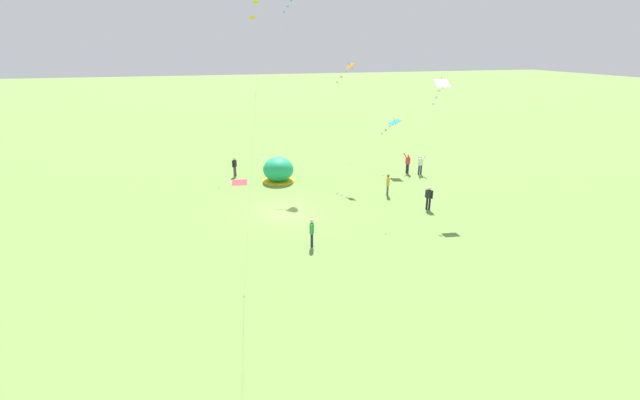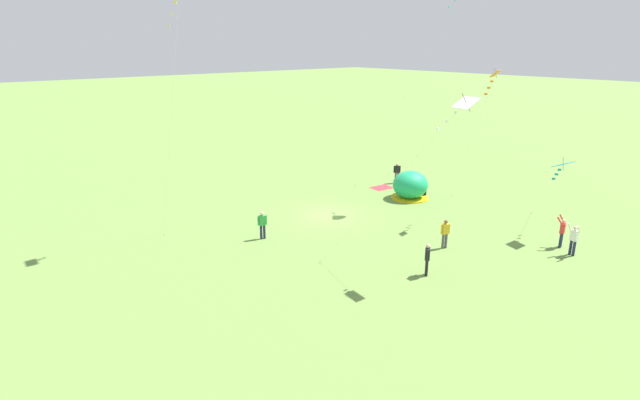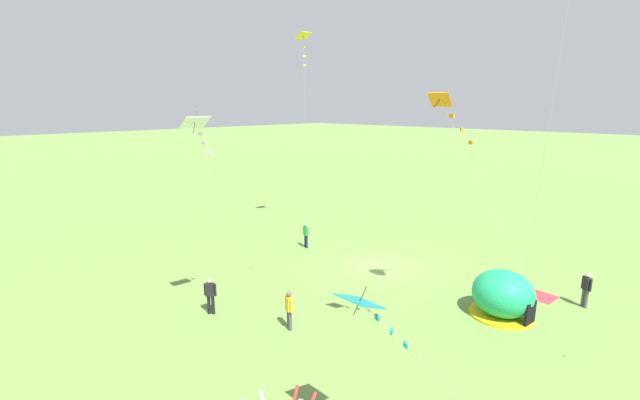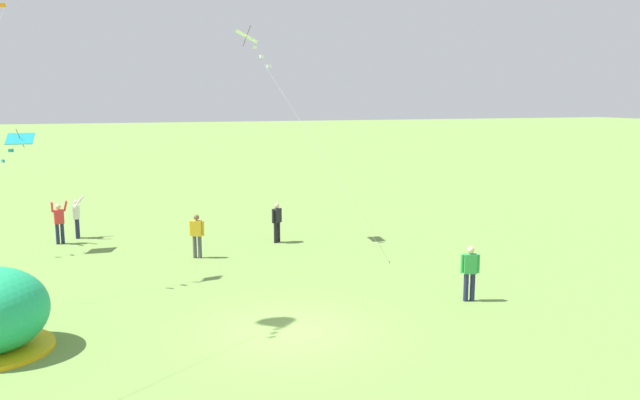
# 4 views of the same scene
# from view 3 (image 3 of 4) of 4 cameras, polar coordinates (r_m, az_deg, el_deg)

# --- Properties ---
(ground_plane) EXTENTS (300.00, 300.00, 0.00)m
(ground_plane) POSITION_cam_3_polar(r_m,az_deg,el_deg) (25.82, 8.44, -8.85)
(ground_plane) COLOR olive
(popup_tent) EXTENTS (2.81, 2.81, 2.10)m
(popup_tent) POSITION_cam_3_polar(r_m,az_deg,el_deg) (21.41, 23.23, -11.51)
(popup_tent) COLOR #1EAD6B
(popup_tent) RESTS_ON ground
(picnic_blanket) EXTENTS (1.83, 1.47, 0.01)m
(picnic_blanket) POSITION_cam_3_polar(r_m,az_deg,el_deg) (24.59, 26.91, -11.23)
(picnic_blanket) COLOR #CC333D
(picnic_blanket) RESTS_ON ground
(person_with_toddler) EXTENTS (0.48, 0.43, 1.72)m
(person_with_toddler) POSITION_cam_3_polar(r_m,az_deg,el_deg) (24.00, 31.95, -9.91)
(person_with_toddler) COLOR #4C4C51
(person_with_toddler) RESTS_ON ground
(person_strolling) EXTENTS (0.57, 0.34, 1.72)m
(person_strolling) POSITION_cam_3_polar(r_m,az_deg,el_deg) (28.60, -1.88, -4.53)
(person_strolling) COLOR #1E2347
(person_strolling) RESTS_ON ground
(person_watching_sky) EXTENTS (0.50, 0.42, 1.72)m
(person_watching_sky) POSITION_cam_3_polar(r_m,az_deg,el_deg) (20.48, -14.41, -12.06)
(person_watching_sky) COLOR black
(person_watching_sky) RESTS_ON ground
(person_far_back) EXTENTS (0.55, 0.37, 1.72)m
(person_far_back) POSITION_cam_3_polar(r_m,az_deg,el_deg) (18.66, -4.13, -14.21)
(person_far_back) COLOR #4C4C51
(person_far_back) RESTS_ON ground
(kite_orange) EXTENTS (3.71, 4.94, 9.78)m
(kite_orange) POSITION_cam_3_polar(r_m,az_deg,el_deg) (14.22, 16.95, 10.64)
(kite_orange) COLOR silver
(kite_orange) RESTS_ON ground
(kite_yellow) EXTENTS (1.93, 2.25, 14.43)m
(kite_yellow) POSITION_cam_3_polar(r_m,az_deg,el_deg) (31.67, -2.20, 20.10)
(kite_yellow) COLOR silver
(kite_yellow) RESTS_ON ground
(kite_white) EXTENTS (4.65, 6.04, 9.13)m
(kite_white) POSITION_cam_3_polar(r_m,az_deg,el_deg) (17.65, -16.00, 9.12)
(kite_white) COLOR silver
(kite_white) RESTS_ON ground
(kite_teal) EXTENTS (3.83, 3.55, 4.97)m
(kite_teal) POSITION_cam_3_polar(r_m,az_deg,el_deg) (11.06, 6.19, -14.04)
(kite_teal) COLOR silver
(kite_teal) RESTS_ON ground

